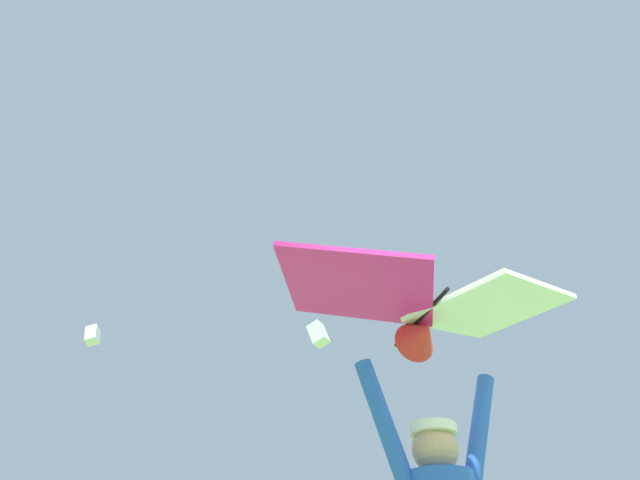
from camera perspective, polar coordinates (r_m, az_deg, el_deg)
held_stunt_kite at (r=3.27m, az=10.47°, el=-6.62°), size 1.78×1.14×0.41m
distant_kite_white_high_right at (r=35.47m, az=-21.86°, el=-8.85°), size 0.97×1.18×1.27m
distant_kite_white_low_right at (r=25.78m, az=-0.17°, el=-9.42°), size 1.03×1.13×1.17m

